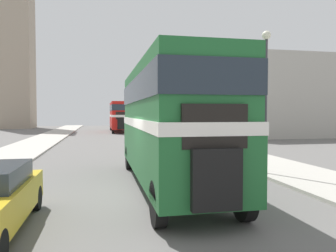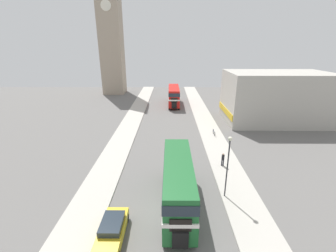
{
  "view_description": "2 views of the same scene",
  "coord_description": "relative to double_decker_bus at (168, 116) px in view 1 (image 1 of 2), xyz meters",
  "views": [
    {
      "loc": [
        -1.37,
        -10.19,
        2.6
      ],
      "look_at": [
        0.95,
        1.12,
        2.15
      ],
      "focal_mm": 35.0,
      "sensor_mm": 36.0,
      "label": 1
    },
    {
      "loc": [
        0.24,
        -15.02,
        13.11
      ],
      "look_at": [
        0.0,
        15.84,
        2.03
      ],
      "focal_mm": 24.0,
      "sensor_mm": 36.0,
      "label": 2
    }
  ],
  "objects": [
    {
      "name": "bicycle_on_pavement",
      "position": [
        6.13,
        16.14,
        -2.01
      ],
      "size": [
        0.05,
        1.76,
        0.78
      ],
      "color": "black",
      "rests_on": "sidewalk_right"
    },
    {
      "name": "pedestrian_walking",
      "position": [
        5.35,
        6.65,
        -1.48
      ],
      "size": [
        0.32,
        0.32,
        1.57
      ],
      "color": "#282833",
      "rests_on": "sidewalk_right"
    },
    {
      "name": "bus_distant",
      "position": [
        0.23,
        35.15,
        -0.02
      ],
      "size": [
        2.42,
        10.54,
        4.13
      ],
      "color": "red",
      "rests_on": "ground_plane"
    },
    {
      "name": "street_lamp",
      "position": [
        4.35,
        1.15,
        1.47
      ],
      "size": [
        0.36,
        0.36,
        5.86
      ],
      "color": "#38383D",
      "rests_on": "sidewalk_right"
    },
    {
      "name": "sidewalk_right",
      "position": [
        5.8,
        -1.1,
        -2.43
      ],
      "size": [
        3.5,
        120.0,
        0.12
      ],
      "color": "#B7B2A8",
      "rests_on": "ground_plane"
    },
    {
      "name": "church_tower",
      "position": [
        -16.68,
        49.18,
        16.91
      ],
      "size": [
        6.06,
        6.06,
        38.04
      ],
      "color": "tan",
      "rests_on": "ground_plane"
    },
    {
      "name": "double_decker_bus",
      "position": [
        0.0,
        0.0,
        0.0
      ],
      "size": [
        2.41,
        9.97,
        4.18
      ],
      "color": "#1E602D",
      "rests_on": "ground_plane"
    },
    {
      "name": "shop_building_block",
      "position": [
        18.14,
        23.37,
        1.93
      ],
      "size": [
        17.42,
        10.39,
        8.84
      ],
      "color": "#B2ADA3",
      "rests_on": "ground_plane"
    },
    {
      "name": "ground_plane",
      "position": [
        -0.95,
        -1.1,
        -2.49
      ],
      "size": [
        120.0,
        120.0,
        0.0
      ],
      "primitive_type": "plane",
      "color": "slate"
    }
  ]
}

